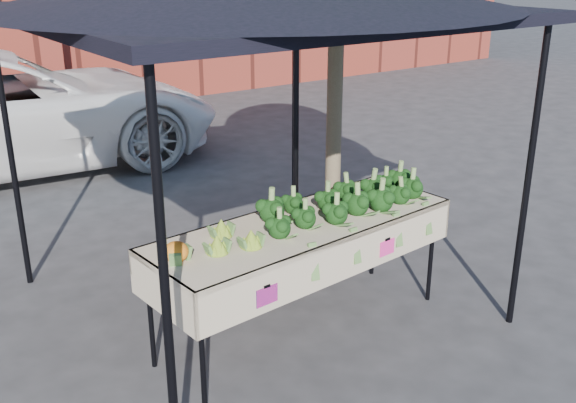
% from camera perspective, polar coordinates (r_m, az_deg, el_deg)
% --- Properties ---
extents(ground, '(90.00, 90.00, 0.00)m').
position_cam_1_polar(ground, '(5.14, -0.02, -11.54)').
color(ground, '#29292C').
extents(table, '(2.46, 1.00, 0.90)m').
position_cam_1_polar(table, '(5.01, 1.34, -6.56)').
color(table, '#BCB199').
rests_on(table, ground).
extents(canopy, '(3.16, 3.16, 2.74)m').
position_cam_1_polar(canopy, '(5.11, -3.02, 5.06)').
color(canopy, black).
rests_on(canopy, ground).
extents(broccoli_heap, '(1.57, 0.54, 0.23)m').
position_cam_1_polar(broccoli_heap, '(5.03, 4.78, 0.49)').
color(broccoli_heap, black).
rests_on(broccoli_heap, table).
extents(romanesco_cluster, '(0.41, 0.45, 0.18)m').
position_cam_1_polar(romanesco_cluster, '(4.44, -5.39, -2.69)').
color(romanesco_cluster, '#97AA34').
rests_on(romanesco_cluster, table).
extents(cauliflower_pair, '(0.18, 0.18, 0.16)m').
position_cam_1_polar(cauliflower_pair, '(4.25, -9.63, -4.11)').
color(cauliflower_pair, orange).
rests_on(cauliflower_pair, table).
extents(street_tree, '(1.98, 1.98, 3.89)m').
position_cam_1_polar(street_tree, '(5.65, 4.13, 12.50)').
color(street_tree, '#1E4C14').
rests_on(street_tree, ground).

